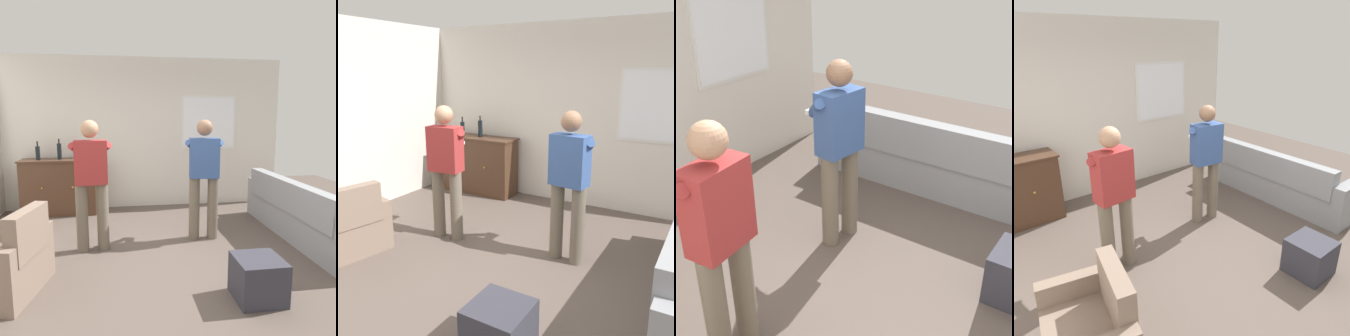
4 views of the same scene
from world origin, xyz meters
The scene contains 9 objects.
ground centered at (0.00, 0.00, 0.00)m, with size 10.40×10.40×0.00m, color brown.
wall_back_with_window centered at (0.04, 2.66, 1.41)m, with size 5.20×0.15×2.80m.
armchair centered at (-1.62, -0.38, 0.29)m, with size 0.81×0.99×0.85m.
sideboard_cabinet centered at (-1.57, 2.30, 0.49)m, with size 1.31×0.49×0.98m.
bottle_wine_green centered at (-1.90, 2.27, 1.11)m, with size 0.07×0.07×0.32m.
bottle_liquor_amber centered at (-1.55, 2.30, 1.13)m, with size 0.08×0.08×0.36m.
ottoman centered at (0.76, -0.85, 0.20)m, with size 0.44×0.44×0.41m, color #33333D.
person_standing_left centered at (-0.87, 0.57, 0.94)m, with size 0.55×0.49×1.68m.
person_standing_right centered at (0.65, 0.78, 0.94)m, with size 0.55×0.50×1.68m.
Camera 2 is at (2.02, -2.89, 2.08)m, focal length 40.00 mm.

